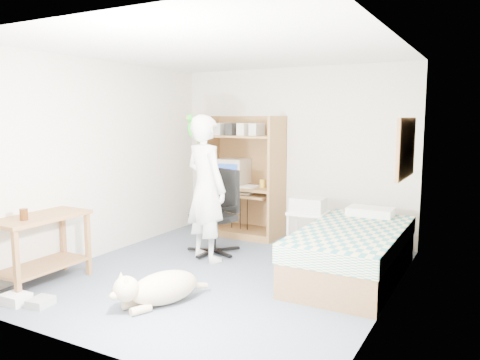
{
  "coord_description": "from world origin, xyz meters",
  "views": [
    {
      "loc": [
        2.64,
        -4.42,
        1.78
      ],
      "look_at": [
        0.01,
        0.34,
        1.05
      ],
      "focal_mm": 35.0,
      "sensor_mm": 36.0,
      "label": 1
    }
  ],
  "objects": [
    {
      "name": "bed",
      "position": [
        1.3,
        0.62,
        0.29
      ],
      "size": [
        1.02,
        2.02,
        0.66
      ],
      "color": "brown",
      "rests_on": "floor"
    },
    {
      "name": "parrot",
      "position": [
        -0.7,
        0.41,
        1.66
      ],
      "size": [
        0.13,
        0.23,
        0.37
      ],
      "rotation": [
        0.0,
        0.0,
        -0.38
      ],
      "color": "#128216",
      "rests_on": "person"
    },
    {
      "name": "corkboard",
      "position": [
        1.77,
        0.9,
        1.45
      ],
      "size": [
        0.04,
        0.94,
        0.66
      ],
      "color": "olive",
      "rests_on": "wall_right"
    },
    {
      "name": "computer_hutch",
      "position": [
        -0.7,
        1.74,
        0.82
      ],
      "size": [
        1.2,
        0.63,
        1.8
      ],
      "color": "brown",
      "rests_on": "floor"
    },
    {
      "name": "wall_left",
      "position": [
        -1.8,
        0.0,
        1.25
      ],
      "size": [
        0.02,
        4.0,
        2.5
      ],
      "primitive_type": "cube",
      "color": "silver",
      "rests_on": "floor"
    },
    {
      "name": "printer_cart",
      "position": [
        0.56,
        1.18,
        0.38
      ],
      "size": [
        0.5,
        0.41,
        0.58
      ],
      "rotation": [
        0.0,
        0.0,
        0.05
      ],
      "color": "silver",
      "rests_on": "floor"
    },
    {
      "name": "crt_monitor",
      "position": [
        -0.87,
        1.75,
        0.96
      ],
      "size": [
        0.43,
        0.45,
        0.39
      ],
      "rotation": [
        0.0,
        0.0,
        0.05
      ],
      "color": "beige",
      "rests_on": "computer_hutch"
    },
    {
      "name": "wall_right",
      "position": [
        1.8,
        0.0,
        1.25
      ],
      "size": [
        0.02,
        4.0,
        2.5
      ],
      "primitive_type": "cube",
      "color": "silver",
      "rests_on": "floor"
    },
    {
      "name": "person",
      "position": [
        -0.5,
        0.39,
        0.91
      ],
      "size": [
        0.77,
        0.65,
        1.81
      ],
      "primitive_type": "imported",
      "rotation": [
        0.0,
        0.0,
        2.77
      ],
      "color": "silver",
      "rests_on": "floor"
    },
    {
      "name": "wall_back",
      "position": [
        0.0,
        2.0,
        1.25
      ],
      "size": [
        3.6,
        0.02,
        2.5
      ],
      "primitive_type": "cube",
      "color": "silver",
      "rests_on": "floor"
    },
    {
      "name": "keyboard",
      "position": [
        -0.7,
        1.58,
        0.67
      ],
      "size": [
        0.46,
        0.19,
        0.03
      ],
      "primitive_type": "cube",
      "rotation": [
        0.0,
        0.0,
        0.06
      ],
      "color": "beige",
      "rests_on": "computer_hutch"
    },
    {
      "name": "floor_box_b",
      "position": [
        -1.06,
        -1.62,
        0.04
      ],
      "size": [
        0.21,
        0.25,
        0.08
      ],
      "primitive_type": "cube",
      "rotation": [
        0.0,
        0.0,
        0.16
      ],
      "color": "#A5A5A1",
      "rests_on": "floor"
    },
    {
      "name": "floor",
      "position": [
        0.0,
        0.0,
        0.0
      ],
      "size": [
        4.0,
        4.0,
        0.0
      ],
      "primitive_type": "plane",
      "color": "#4B5665",
      "rests_on": "ground"
    },
    {
      "name": "floor_box_a",
      "position": [
        -1.32,
        -1.7,
        0.05
      ],
      "size": [
        0.26,
        0.21,
        0.1
      ],
      "primitive_type": "cube",
      "rotation": [
        0.0,
        0.0,
        0.03
      ],
      "color": "white",
      "rests_on": "floor"
    },
    {
      "name": "ceiling",
      "position": [
        0.0,
        0.0,
        2.5
      ],
      "size": [
        3.6,
        4.0,
        0.02
      ],
      "primitive_type": "cube",
      "color": "white",
      "rests_on": "wall_back"
    },
    {
      "name": "dog",
      "position": [
        -0.1,
        -1.05,
        0.17
      ],
      "size": [
        0.59,
        0.97,
        0.39
      ],
      "rotation": [
        0.0,
        0.0,
        -0.42
      ],
      "color": "#CCAD89",
      "rests_on": "floor"
    },
    {
      "name": "pencil_cup",
      "position": [
        -0.33,
        1.65,
        0.82
      ],
      "size": [
        0.08,
        0.08,
        0.12
      ],
      "primitive_type": "cylinder",
      "color": "gold",
      "rests_on": "computer_hutch"
    },
    {
      "name": "drink_glass",
      "position": [
        -1.5,
        -1.43,
        0.81
      ],
      "size": [
        0.08,
        0.08,
        0.12
      ],
      "primitive_type": "cylinder",
      "color": "#3E1E0A",
      "rests_on": "side_desk"
    },
    {
      "name": "printer",
      "position": [
        0.56,
        1.18,
        0.67
      ],
      "size": [
        0.43,
        0.34,
        0.18
      ],
      "primitive_type": "cube",
      "rotation": [
        0.0,
        0.0,
        0.05
      ],
      "color": "#BABBB6",
      "rests_on": "printer_cart"
    },
    {
      "name": "side_desk",
      "position": [
        -1.55,
        -1.2,
        0.49
      ],
      "size": [
        0.5,
        1.0,
        0.75
      ],
      "color": "brown",
      "rests_on": "floor"
    },
    {
      "name": "office_chair",
      "position": [
        -0.52,
        0.7,
        0.39
      ],
      "size": [
        0.63,
        0.63,
        1.09
      ],
      "rotation": [
        0.0,
        0.0,
        -0.38
      ],
      "color": "black",
      "rests_on": "floor"
    }
  ]
}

